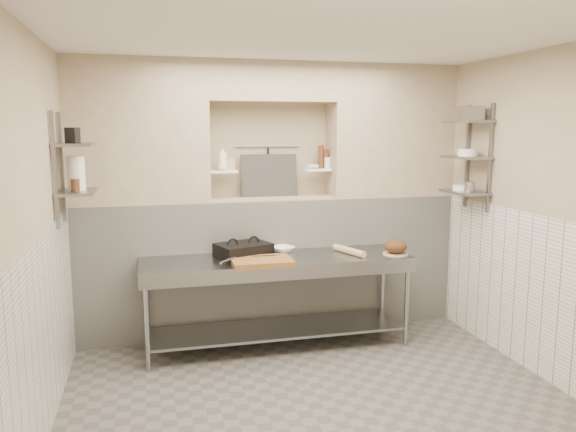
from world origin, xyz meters
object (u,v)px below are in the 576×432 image
object	(u,v)px
panini_press	(243,250)
mixing_bowl	(283,249)
jug_left	(76,173)
cutting_board	(262,262)
rolling_pin	(349,251)
prep_table	(278,284)
bottle_soap	(223,158)
bowl_alcove	(313,167)
bread_loaf	(396,246)

from	to	relation	value
panini_press	mixing_bowl	world-z (taller)	panini_press
mixing_bowl	jug_left	bearing A→B (deg)	-169.58
cutting_board	jug_left	distance (m)	1.78
mixing_bowl	rolling_pin	size ratio (longest dim) A/B	0.51
rolling_pin	jug_left	xyz separation A→B (m)	(-2.50, -0.08, 0.82)
prep_table	jug_left	world-z (taller)	jug_left
bottle_soap	bowl_alcove	distance (m)	0.96
rolling_pin	jug_left	bearing A→B (deg)	-178.06
bowl_alcove	bottle_soap	bearing A→B (deg)	-179.24
panini_press	jug_left	world-z (taller)	jug_left
prep_table	panini_press	distance (m)	0.47
panini_press	bowl_alcove	size ratio (longest dim) A/B	4.48
cutting_board	jug_left	world-z (taller)	jug_left
bowl_alcove	mixing_bowl	bearing A→B (deg)	-144.57
prep_table	rolling_pin	size ratio (longest dim) A/B	5.91
cutting_board	bottle_soap	world-z (taller)	bottle_soap
bread_loaf	bowl_alcove	distance (m)	1.21
rolling_pin	jug_left	world-z (taller)	jug_left
panini_press	rolling_pin	size ratio (longest dim) A/B	1.32
rolling_pin	bottle_soap	size ratio (longest dim) A/B	1.74
cutting_board	bread_loaf	xyz separation A→B (m)	(1.37, 0.07, 0.06)
prep_table	cutting_board	xyz separation A→B (m)	(-0.20, -0.21, 0.28)
panini_press	mixing_bowl	size ratio (longest dim) A/B	2.61
prep_table	mixing_bowl	xyz separation A→B (m)	(0.12, 0.25, 0.28)
bread_loaf	jug_left	bearing A→B (deg)	179.06
panini_press	rolling_pin	bearing A→B (deg)	-26.51
cutting_board	rolling_pin	size ratio (longest dim) A/B	1.26
prep_table	cutting_board	distance (m)	0.41
mixing_bowl	rolling_pin	world-z (taller)	rolling_pin
cutting_board	jug_left	xyz separation A→B (m)	(-1.57, 0.12, 0.83)
mixing_bowl	jug_left	world-z (taller)	jug_left
bread_loaf	panini_press	bearing A→B (deg)	170.02
rolling_pin	bread_loaf	size ratio (longest dim) A/B	1.97
bowl_alcove	jug_left	xyz separation A→B (m)	(-2.29, -0.63, 0.02)
rolling_pin	jug_left	distance (m)	2.63
jug_left	bowl_alcove	bearing A→B (deg)	15.42
cutting_board	mixing_bowl	world-z (taller)	mixing_bowl
prep_table	bottle_soap	bearing A→B (deg)	130.40
jug_left	bread_loaf	bearing A→B (deg)	-0.94
cutting_board	jug_left	bearing A→B (deg)	175.73
prep_table	bottle_soap	distance (m)	1.38
cutting_board	bread_loaf	world-z (taller)	bread_loaf
mixing_bowl	jug_left	distance (m)	2.09
mixing_bowl	bread_loaf	distance (m)	1.13
panini_press	bottle_soap	bearing A→B (deg)	88.50
rolling_pin	bread_loaf	distance (m)	0.46
cutting_board	mixing_bowl	xyz separation A→B (m)	(0.31, 0.46, 0.00)
prep_table	bottle_soap	world-z (taller)	bottle_soap
prep_table	rolling_pin	distance (m)	0.79
panini_press	rolling_pin	distance (m)	1.05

